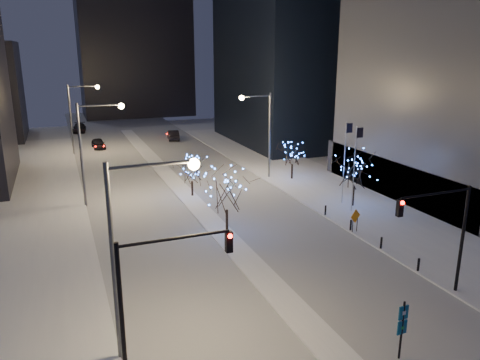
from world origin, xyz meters
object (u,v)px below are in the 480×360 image
holiday_tree_plaza_far (293,154)px  construction_sign (355,218)px  street_lamp_w_near (135,233)px  holiday_tree_plaza_near (355,170)px  street_lamp_w_far (78,109)px  traffic_signal_west (156,285)px  wayfinding_sign (402,324)px  street_lamp_east (263,124)px  car_mid (173,135)px  holiday_tree_median_near (227,190)px  car_far (79,128)px  street_lamp_w_mid (92,140)px  traffic_signal_east (445,225)px  holiday_tree_median_far (192,170)px  car_near (98,143)px

holiday_tree_plaza_far → construction_sign: (-2.87, -16.73, -1.73)m
street_lamp_w_near → holiday_tree_plaza_near: size_ratio=1.81×
street_lamp_w_far → holiday_tree_plaza_far: street_lamp_w_far is taller
traffic_signal_west → holiday_tree_plaza_far: traffic_signal_west is taller
holiday_tree_plaza_far → wayfinding_sign: holiday_tree_plaza_far is taller
holiday_tree_plaza_far → street_lamp_east: bearing=151.2°
street_lamp_east → car_mid: (-3.93, 27.98, -5.64)m
wayfinding_sign → construction_sign: wayfinding_sign is taller
car_mid → holiday_tree_median_near: bearing=90.7°
street_lamp_east → wayfinding_sign: 34.10m
car_far → holiday_tree_plaza_far: size_ratio=1.22×
street_lamp_east → traffic_signal_west: bearing=-121.7°
street_lamp_w_near → car_mid: 58.26m
street_lamp_w_near → wayfinding_sign: size_ratio=3.18×
street_lamp_w_mid → traffic_signal_west: bearing=-88.9°
holiday_tree_plaza_near → holiday_tree_median_near: bearing=-172.6°
street_lamp_w_mid → traffic_signal_east: 31.60m
street_lamp_east → wayfinding_sign: (-7.26, -33.01, -4.52)m
holiday_tree_median_far → street_lamp_w_mid: bearing=174.9°
car_far → street_lamp_w_far: bearing=-86.0°
car_far → construction_sign: (18.48, -60.07, 0.57)m
traffic_signal_east → construction_sign: (1.36, 10.58, -3.42)m
traffic_signal_east → car_near: size_ratio=1.59×
holiday_tree_median_far → wayfinding_sign: size_ratio=1.35×
street_lamp_east → holiday_tree_plaza_far: street_lamp_east is taller
traffic_signal_west → holiday_tree_median_near: size_ratio=1.26×
street_lamp_w_near → car_far: street_lamp_w_near is taller
car_near → car_far: size_ratio=0.82×
street_lamp_w_near → traffic_signal_west: street_lamp_w_near is taller
street_lamp_w_far → holiday_tree_plaza_far: (22.10, -23.69, -3.43)m
holiday_tree_plaza_near → wayfinding_sign: (-11.28, -20.41, -1.79)m
street_lamp_w_far → holiday_tree_median_far: size_ratio=2.36×
street_lamp_w_far → holiday_tree_plaza_far: size_ratio=2.28×
street_lamp_east → holiday_tree_median_near: street_lamp_east is taller
holiday_tree_median_far → holiday_tree_plaza_near: bearing=-32.8°
holiday_tree_plaza_far → traffic_signal_east: bearing=-98.8°
traffic_signal_east → street_lamp_w_far: bearing=109.3°
traffic_signal_east → car_far: 72.80m
street_lamp_w_far → holiday_tree_median_near: (9.44, -36.37, -2.82)m
street_lamp_east → traffic_signal_west: (-18.52, -30.00, -1.69)m
holiday_tree_median_far → street_lamp_w_near: bearing=-111.3°
holiday_tree_plaza_far → street_lamp_w_near: bearing=-130.0°
holiday_tree_median_near → construction_sign: (9.80, -4.05, -2.33)m
street_lamp_w_far → traffic_signal_west: bearing=-89.5°
street_lamp_w_far → holiday_tree_plaza_near: 41.66m
wayfinding_sign → car_near: bearing=94.5°
car_mid → holiday_tree_plaza_near: bearing=109.4°
holiday_tree_median_far → holiday_tree_plaza_near: (13.60, -8.76, 0.82)m
holiday_tree_plaza_far → construction_sign: size_ratio=2.22×
street_lamp_w_near → holiday_tree_plaza_far: street_lamp_w_near is taller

